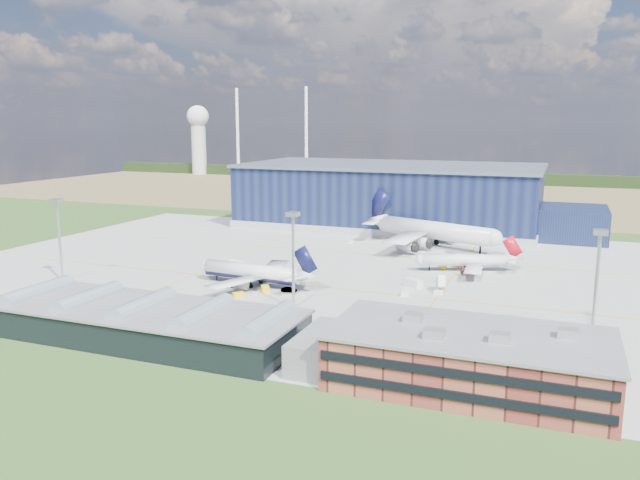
# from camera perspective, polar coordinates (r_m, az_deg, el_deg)

# --- Properties ---
(ground) EXTENTS (600.00, 600.00, 0.00)m
(ground) POSITION_cam_1_polar(r_m,az_deg,el_deg) (179.16, -1.48, -3.29)
(ground) COLOR #2F4E1D
(ground) RESTS_ON ground
(apron) EXTENTS (220.00, 160.00, 0.08)m
(apron) POSITION_cam_1_polar(r_m,az_deg,el_deg) (188.15, -0.30, -2.59)
(apron) COLOR #9A9995
(apron) RESTS_ON ground
(farmland) EXTENTS (600.00, 220.00, 0.01)m
(farmland) POSITION_cam_1_polar(r_m,az_deg,el_deg) (388.52, 11.25, 4.12)
(farmland) COLOR olive
(farmland) RESTS_ON ground
(treeline) EXTENTS (600.00, 8.00, 8.00)m
(treeline) POSITION_cam_1_polar(r_m,az_deg,el_deg) (466.72, 13.04, 5.63)
(treeline) COLOR black
(treeline) RESTS_ON ground
(horizon_dressing) EXTENTS (440.20, 18.00, 70.00)m
(horizon_dressing) POSITION_cam_1_polar(r_m,az_deg,el_deg) (523.18, -8.41, 9.62)
(horizon_dressing) COLOR white
(horizon_dressing) RESTS_ON ground
(hangar) EXTENTS (145.00, 62.00, 26.10)m
(hangar) POSITION_cam_1_polar(r_m,az_deg,el_deg) (264.95, 7.07, 3.77)
(hangar) COLOR #101637
(hangar) RESTS_ON ground
(ops_building) EXTENTS (46.00, 23.00, 10.90)m
(ops_building) POSITION_cam_1_polar(r_m,az_deg,el_deg) (108.04, 13.45, -10.52)
(ops_building) COLOR maroon
(ops_building) RESTS_ON ground
(glass_concourse) EXTENTS (78.00, 23.00, 8.60)m
(glass_concourse) POSITION_cam_1_polar(r_m,az_deg,el_deg) (130.74, -14.52, -7.31)
(glass_concourse) COLOR black
(glass_concourse) RESTS_ON ground
(light_mast_west) EXTENTS (2.60, 2.60, 23.00)m
(light_mast_west) POSITION_cam_1_polar(r_m,az_deg,el_deg) (184.42, -22.80, 1.17)
(light_mast_west) COLOR #AFB2B6
(light_mast_west) RESTS_ON ground
(light_mast_center) EXTENTS (2.60, 2.60, 23.00)m
(light_mast_center) POSITION_cam_1_polar(r_m,az_deg,el_deg) (145.04, -2.47, -0.39)
(light_mast_center) COLOR #AFB2B6
(light_mast_center) RESTS_ON ground
(light_mast_east) EXTENTS (2.60, 2.60, 23.00)m
(light_mast_east) POSITION_cam_1_polar(r_m,az_deg,el_deg) (133.28, 24.05, -2.33)
(light_mast_east) COLOR #AFB2B6
(light_mast_east) RESTS_ON ground
(airliner_navy) EXTENTS (39.94, 39.21, 12.05)m
(airliner_navy) POSITION_cam_1_polar(r_m,az_deg,el_deg) (168.14, -6.25, -2.17)
(airliner_navy) COLOR silver
(airliner_navy) RESTS_ON ground
(airliner_red) EXTENTS (41.11, 40.70, 10.47)m
(airliner_red) POSITION_cam_1_polar(r_m,az_deg,el_deg) (187.85, 13.03, -1.27)
(airliner_red) COLOR silver
(airliner_red) RESTS_ON ground
(airliner_widebody) EXTENTS (73.47, 72.77, 18.59)m
(airliner_widebody) POSITION_cam_1_polar(r_m,az_deg,el_deg) (221.62, 10.48, 1.71)
(airliner_widebody) COLOR silver
(airliner_widebody) RESTS_ON ground
(gse_tug_a) EXTENTS (3.50, 3.95, 1.41)m
(gse_tug_a) POSITION_cam_1_polar(r_m,az_deg,el_deg) (163.23, -5.04, -4.47)
(gse_tug_a) COLOR yellow
(gse_tug_a) RESTS_ON ground
(gse_tug_b) EXTENTS (3.21, 3.35, 1.21)m
(gse_tug_b) POSITION_cam_1_polar(r_m,az_deg,el_deg) (158.87, -7.47, -4.99)
(gse_tug_b) COLOR yellow
(gse_tug_b) RESTS_ON ground
(gse_van_a) EXTENTS (5.73, 3.88, 2.30)m
(gse_van_a) POSITION_cam_1_polar(r_m,az_deg,el_deg) (189.69, -7.74, -2.23)
(gse_van_a) COLOR white
(gse_van_a) RESTS_ON ground
(gse_cart_a) EXTENTS (2.24, 3.15, 1.30)m
(gse_cart_a) POSITION_cam_1_polar(r_m,az_deg,el_deg) (160.34, 7.83, -4.83)
(gse_cart_a) COLOR white
(gse_cart_a) RESTS_ON ground
(gse_van_b) EXTENTS (5.47, 4.58, 2.30)m
(gse_van_b) POSITION_cam_1_polar(r_m,az_deg,el_deg) (168.40, 8.53, -3.92)
(gse_van_b) COLOR white
(gse_van_b) RESTS_ON ground
(gse_tug_c) EXTENTS (2.80, 3.43, 1.29)m
(gse_tug_c) POSITION_cam_1_polar(r_m,az_deg,el_deg) (191.05, 11.16, -2.40)
(gse_tug_c) COLOR yellow
(gse_tug_c) RESTS_ON ground
(gse_cart_b) EXTENTS (3.55, 3.17, 1.28)m
(gse_cart_b) POSITION_cam_1_polar(r_m,az_deg,el_deg) (226.84, 2.66, -0.14)
(gse_cart_b) COLOR white
(gse_cart_b) RESTS_ON ground
(gse_van_c) EXTENTS (5.62, 3.32, 2.54)m
(gse_van_c) POSITION_cam_1_polar(r_m,az_deg,el_deg) (133.26, -3.93, -7.72)
(gse_van_c) COLOR white
(gse_van_c) RESTS_ON ground
(airstair) EXTENTS (3.26, 5.03, 2.99)m
(airstair) POSITION_cam_1_polar(r_m,az_deg,el_deg) (165.12, 10.95, -4.17)
(airstair) COLOR white
(airstair) RESTS_ON ground
(car_a) EXTENTS (4.12, 2.20, 1.33)m
(car_a) POSITION_cam_1_polar(r_m,az_deg,el_deg) (138.45, 16.19, -7.69)
(car_a) COLOR #99999E
(car_a) RESTS_ON ground
(car_b) EXTENTS (4.27, 2.16, 1.34)m
(car_b) POSITION_cam_1_polar(r_m,az_deg,el_deg) (162.08, -2.86, -4.56)
(car_b) COLOR #99999E
(car_b) RESTS_ON ground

